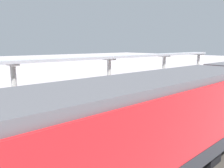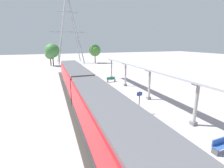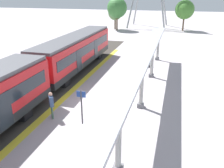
{
  "view_description": "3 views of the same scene",
  "coord_description": "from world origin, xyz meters",
  "px_view_note": "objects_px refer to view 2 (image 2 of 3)",
  "views": [
    {
      "loc": [
        -9.02,
        10.28,
        4.44
      ],
      "look_at": [
        1.24,
        1.15,
        2.01
      ],
      "focal_mm": 35.14,
      "sensor_mm": 36.0,
      "label": 1
    },
    {
      "loc": [
        -7.63,
        -15.65,
        6.55
      ],
      "look_at": [
        -0.77,
        2.86,
        1.51
      ],
      "focal_mm": 26.07,
      "sensor_mm": 36.0,
      "label": 2
    },
    {
      "loc": [
        4.84,
        -15.2,
        7.61
      ],
      "look_at": [
        0.66,
        0.41,
        1.37
      ],
      "focal_mm": 38.9,
      "sensor_mm": 36.0,
      "label": 3
    }
  ],
  "objects_px": {
    "bench_near_end": "(222,145)",
    "platform_info_sign": "(139,100)",
    "bench_mid_platform": "(111,79)",
    "canopy_pillar_fifth": "(111,69)",
    "train_far_carriage": "(74,77)",
    "train_near_carriage": "(111,131)",
    "canopy_pillar_third": "(149,85)",
    "passenger_waiting_near_edge": "(118,105)",
    "canopy_pillar_second": "(196,104)",
    "canopy_pillar_fourth": "(125,75)"
  },
  "relations": [
    {
      "from": "canopy_pillar_second",
      "to": "canopy_pillar_third",
      "type": "xyz_separation_m",
      "value": [
        0.0,
        6.66,
        0.0
      ]
    },
    {
      "from": "bench_near_end",
      "to": "bench_mid_platform",
      "type": "xyz_separation_m",
      "value": [
        -0.15,
        19.58,
        0.0
      ]
    },
    {
      "from": "bench_near_end",
      "to": "platform_info_sign",
      "type": "height_order",
      "value": "platform_info_sign"
    },
    {
      "from": "platform_info_sign",
      "to": "passenger_waiting_near_edge",
      "type": "height_order",
      "value": "platform_info_sign"
    },
    {
      "from": "train_near_carriage",
      "to": "passenger_waiting_near_edge",
      "type": "xyz_separation_m",
      "value": [
        2.51,
        5.11,
        -0.72
      ]
    },
    {
      "from": "canopy_pillar_second",
      "to": "bench_near_end",
      "type": "height_order",
      "value": "canopy_pillar_second"
    },
    {
      "from": "bench_near_end",
      "to": "platform_info_sign",
      "type": "bearing_deg",
      "value": 107.1
    },
    {
      "from": "bench_mid_platform",
      "to": "canopy_pillar_fifth",
      "type": "bearing_deg",
      "value": 68.58
    },
    {
      "from": "canopy_pillar_fourth",
      "to": "bench_mid_platform",
      "type": "bearing_deg",
      "value": 110.54
    },
    {
      "from": "canopy_pillar_third",
      "to": "passenger_waiting_near_edge",
      "type": "height_order",
      "value": "canopy_pillar_third"
    },
    {
      "from": "bench_mid_platform",
      "to": "train_far_carriage",
      "type": "bearing_deg",
      "value": -156.7
    },
    {
      "from": "train_far_carriage",
      "to": "canopy_pillar_fifth",
      "type": "height_order",
      "value": "canopy_pillar_fifth"
    },
    {
      "from": "canopy_pillar_fifth",
      "to": "bench_near_end",
      "type": "xyz_separation_m",
      "value": [
        -1.04,
        -22.63,
        -1.35
      ]
    },
    {
      "from": "canopy_pillar_fifth",
      "to": "bench_mid_platform",
      "type": "xyz_separation_m",
      "value": [
        -1.2,
        -3.05,
        -1.35
      ]
    },
    {
      "from": "canopy_pillar_third",
      "to": "bench_mid_platform",
      "type": "bearing_deg",
      "value": 96.97
    },
    {
      "from": "canopy_pillar_second",
      "to": "platform_info_sign",
      "type": "bearing_deg",
      "value": 131.35
    },
    {
      "from": "canopy_pillar_fourth",
      "to": "platform_info_sign",
      "type": "distance_m",
      "value": 10.22
    },
    {
      "from": "train_near_carriage",
      "to": "canopy_pillar_fifth",
      "type": "height_order",
      "value": "canopy_pillar_fifth"
    },
    {
      "from": "train_near_carriage",
      "to": "train_far_carriage",
      "type": "xyz_separation_m",
      "value": [
        0.0,
        15.1,
        0.0
      ]
    },
    {
      "from": "canopy_pillar_fifth",
      "to": "train_far_carriage",
      "type": "bearing_deg",
      "value": -142.76
    },
    {
      "from": "canopy_pillar_third",
      "to": "platform_info_sign",
      "type": "distance_m",
      "value": 4.44
    },
    {
      "from": "train_far_carriage",
      "to": "passenger_waiting_near_edge",
      "type": "distance_m",
      "value": 10.33
    },
    {
      "from": "train_far_carriage",
      "to": "bench_near_end",
      "type": "height_order",
      "value": "train_far_carriage"
    },
    {
      "from": "train_far_carriage",
      "to": "canopy_pillar_fifth",
      "type": "xyz_separation_m",
      "value": [
        7.69,
        5.84,
        -0.04
      ]
    },
    {
      "from": "train_far_carriage",
      "to": "bench_mid_platform",
      "type": "distance_m",
      "value": 7.2
    },
    {
      "from": "train_near_carriage",
      "to": "passenger_waiting_near_edge",
      "type": "relative_size",
      "value": 8.12
    },
    {
      "from": "canopy_pillar_second",
      "to": "bench_near_end",
      "type": "distance_m",
      "value": 3.58
    },
    {
      "from": "canopy_pillar_fifth",
      "to": "passenger_waiting_near_edge",
      "type": "relative_size",
      "value": 1.97
    },
    {
      "from": "canopy_pillar_fourth",
      "to": "train_near_carriage",
      "type": "bearing_deg",
      "value": -117.6
    },
    {
      "from": "platform_info_sign",
      "to": "canopy_pillar_fifth",
      "type": "bearing_deg",
      "value": 79.04
    },
    {
      "from": "canopy_pillar_fourth",
      "to": "bench_mid_platform",
      "type": "relative_size",
      "value": 2.34
    },
    {
      "from": "canopy_pillar_fifth",
      "to": "canopy_pillar_fourth",
      "type": "bearing_deg",
      "value": -90.0
    },
    {
      "from": "canopy_pillar_third",
      "to": "platform_info_sign",
      "type": "relative_size",
      "value": 1.6
    },
    {
      "from": "passenger_waiting_near_edge",
      "to": "canopy_pillar_third",
      "type": "bearing_deg",
      "value": 30.21
    },
    {
      "from": "canopy_pillar_second",
      "to": "bench_mid_platform",
      "type": "relative_size",
      "value": 2.34
    },
    {
      "from": "train_far_carriage",
      "to": "platform_info_sign",
      "type": "distance_m",
      "value": 11.13
    },
    {
      "from": "canopy_pillar_third",
      "to": "passenger_waiting_near_edge",
      "type": "distance_m",
      "value": 6.03
    },
    {
      "from": "train_near_carriage",
      "to": "bench_mid_platform",
      "type": "bearing_deg",
      "value": 70.06
    },
    {
      "from": "bench_mid_platform",
      "to": "canopy_pillar_second",
      "type": "bearing_deg",
      "value": -85.84
    },
    {
      "from": "canopy_pillar_third",
      "to": "canopy_pillar_fourth",
      "type": "height_order",
      "value": "same"
    },
    {
      "from": "train_far_carriage",
      "to": "canopy_pillar_second",
      "type": "xyz_separation_m",
      "value": [
        7.69,
        -13.64,
        -0.04
      ]
    },
    {
      "from": "canopy_pillar_third",
      "to": "canopy_pillar_fourth",
      "type": "xyz_separation_m",
      "value": [
        0.0,
        6.58,
        0.0
      ]
    },
    {
      "from": "train_near_carriage",
      "to": "canopy_pillar_third",
      "type": "height_order",
      "value": "canopy_pillar_third"
    },
    {
      "from": "canopy_pillar_second",
      "to": "bench_near_end",
      "type": "relative_size",
      "value": 2.33
    },
    {
      "from": "bench_near_end",
      "to": "platform_info_sign",
      "type": "distance_m",
      "value": 7.02
    },
    {
      "from": "train_near_carriage",
      "to": "canopy_pillar_third",
      "type": "xyz_separation_m",
      "value": [
        7.69,
        8.12,
        -0.04
      ]
    },
    {
      "from": "canopy_pillar_second",
      "to": "passenger_waiting_near_edge",
      "type": "xyz_separation_m",
      "value": [
        -5.18,
        3.65,
        -0.67
      ]
    },
    {
      "from": "train_near_carriage",
      "to": "bench_mid_platform",
      "type": "xyz_separation_m",
      "value": [
        6.49,
        17.89,
        -1.39
      ]
    },
    {
      "from": "canopy_pillar_third",
      "to": "canopy_pillar_fifth",
      "type": "bearing_deg",
      "value": 90.0
    },
    {
      "from": "canopy_pillar_fourth",
      "to": "passenger_waiting_near_edge",
      "type": "xyz_separation_m",
      "value": [
        -5.18,
        -9.6,
        -0.67
      ]
    }
  ]
}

